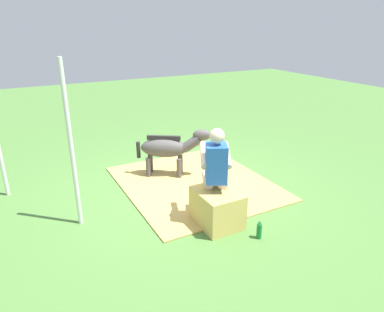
% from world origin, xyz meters
% --- Properties ---
extents(ground_plane, '(24.00, 24.00, 0.00)m').
position_xyz_m(ground_plane, '(0.00, 0.00, 0.00)').
color(ground_plane, '#4C7A38').
extents(hay_patch, '(2.76, 2.40, 0.02)m').
position_xyz_m(hay_patch, '(0.09, -0.29, 0.01)').
color(hay_patch, tan).
rests_on(hay_patch, ground).
extents(hay_bale, '(0.67, 0.54, 0.50)m').
position_xyz_m(hay_bale, '(-1.20, 0.06, 0.25)').
color(hay_bale, tan).
rests_on(hay_bale, ground).
extents(person_seated, '(0.72, 0.59, 1.38)m').
position_xyz_m(person_seated, '(-1.04, 0.01, 0.77)').
color(person_seated, beige).
rests_on(person_seated, ground).
extents(pony_standing, '(0.88, 1.19, 0.90)m').
position_xyz_m(pony_standing, '(0.61, -0.04, 0.54)').
color(pony_standing, '#4C4747').
rests_on(pony_standing, ground).
extents(soda_bottle, '(0.07, 0.07, 0.26)m').
position_xyz_m(soda_bottle, '(-1.76, -0.24, 0.13)').
color(soda_bottle, '#197233').
rests_on(soda_bottle, ground).
extents(tent_pole_left, '(0.06, 0.06, 2.28)m').
position_xyz_m(tent_pole_left, '(-0.28, 1.75, 1.14)').
color(tent_pole_left, silver).
rests_on(tent_pole_left, ground).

